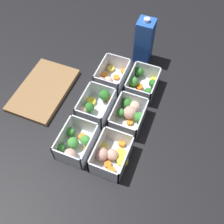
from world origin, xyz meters
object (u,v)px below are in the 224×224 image
at_px(container_far_left, 75,144).
at_px(container_far_center, 95,105).
at_px(container_near_left, 110,155).
at_px(container_far_right, 109,79).
at_px(container_near_center, 130,115).
at_px(juice_carton, 144,41).
at_px(container_near_right, 141,84).

xyz_separation_m(container_far_left, container_far_center, (0.17, 0.00, -0.00)).
height_order(container_near_left, container_far_center, same).
distance_m(container_far_center, container_far_right, 0.14).
bearing_deg(container_far_center, container_far_right, 0.39).
bearing_deg(container_near_left, container_far_right, 22.85).
xyz_separation_m(container_near_center, container_far_left, (-0.18, 0.13, 0.00)).
distance_m(container_near_left, juice_carton, 0.49).
bearing_deg(container_near_left, container_near_center, -2.04).
bearing_deg(container_far_right, container_near_center, -134.80).
relative_size(container_near_left, container_near_right, 1.02).
bearing_deg(container_near_center, container_far_right, 45.20).
relative_size(container_near_left, container_far_right, 0.90).
relative_size(container_near_right, juice_carton, 0.72).
bearing_deg(container_far_center, container_near_right, -38.53).
xyz_separation_m(container_near_right, container_far_right, (-0.02, 0.13, -0.00)).
height_order(container_near_center, container_far_center, same).
distance_m(container_far_center, juice_carton, 0.34).
bearing_deg(container_far_left, container_near_right, -20.68).
distance_m(container_near_right, container_far_right, 0.13).
bearing_deg(juice_carton, container_near_right, -163.39).
height_order(container_far_left, juice_carton, juice_carton).
bearing_deg(container_far_left, container_far_center, 1.15).
relative_size(container_near_right, container_far_right, 0.88).
bearing_deg(container_far_center, container_near_left, -142.08).
xyz_separation_m(container_near_left, container_far_left, (-0.01, 0.12, 0.00)).
xyz_separation_m(container_far_left, juice_carton, (0.49, -0.08, 0.07)).
distance_m(container_far_left, container_far_center, 0.17).
bearing_deg(container_far_left, container_near_center, -36.25).
bearing_deg(container_far_center, container_far_left, -178.85).
bearing_deg(juice_carton, container_far_center, 166.05).
bearing_deg(container_near_right, container_far_left, 159.32).
relative_size(container_near_left, container_far_center, 1.03).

